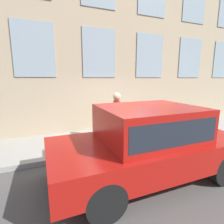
# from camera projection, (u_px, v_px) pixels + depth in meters

# --- Properties ---
(ground_plane) EXTENTS (80.00, 80.00, 0.00)m
(ground_plane) POSITION_uv_depth(u_px,v_px,m) (124.00, 152.00, 5.44)
(ground_plane) COLOR #514F4C
(sidewalk) EXTENTS (2.29, 60.00, 0.14)m
(sidewalk) POSITION_uv_depth(u_px,v_px,m) (110.00, 138.00, 6.47)
(sidewalk) COLOR #9E9B93
(sidewalk) RESTS_ON ground_plane
(building_facade) EXTENTS (0.33, 40.00, 10.31)m
(building_facade) POSITION_uv_depth(u_px,v_px,m) (97.00, 2.00, 6.69)
(building_facade) COLOR tan
(building_facade) RESTS_ON ground_plane
(fire_hydrant) EXTENTS (0.37, 0.47, 0.79)m
(fire_hydrant) POSITION_uv_depth(u_px,v_px,m) (107.00, 133.00, 5.54)
(fire_hydrant) COLOR red
(fire_hydrant) RESTS_ON sidewalk
(person) EXTENTS (0.40, 0.26, 1.65)m
(person) POSITION_uv_depth(u_px,v_px,m) (117.00, 112.00, 5.89)
(person) COLOR #726651
(person) RESTS_ON sidewalk
(parked_car_red_near) EXTENTS (1.97, 4.35, 1.65)m
(parked_car_red_near) POSITION_uv_depth(u_px,v_px,m) (148.00, 139.00, 3.93)
(parked_car_red_near) COLOR black
(parked_car_red_near) RESTS_ON ground_plane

